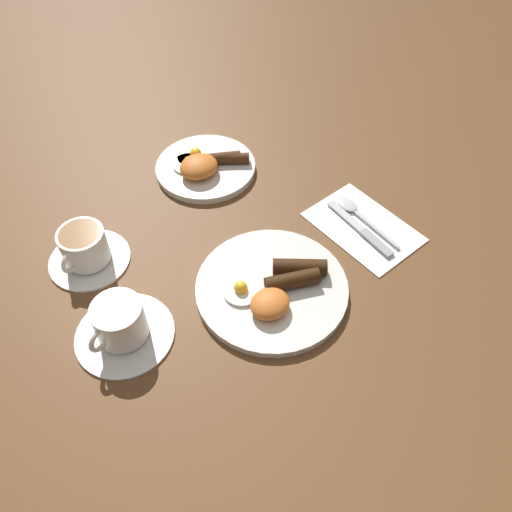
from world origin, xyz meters
TOP-DOWN VIEW (x-y plane):
  - ground_plane at (0.00, 0.00)m, footprint 3.00×3.00m
  - breakfast_plate_near at (0.00, -0.00)m, footprint 0.27×0.27m
  - breakfast_plate_far at (0.09, 0.34)m, footprint 0.22×0.22m
  - teacup_near at (-0.25, 0.08)m, footprint 0.16×0.16m
  - teacup_far at (-0.23, 0.26)m, footprint 0.15×0.15m
  - napkin at (0.24, 0.01)m, footprint 0.15×0.22m
  - knife at (0.23, 0.00)m, footprint 0.02×0.17m
  - spoon at (0.25, 0.05)m, footprint 0.03×0.17m

SIDE VIEW (x-z plane):
  - ground_plane at x=0.00m, z-range 0.00..0.00m
  - napkin at x=0.24m, z-range 0.00..0.01m
  - knife at x=0.23m, z-range 0.00..0.01m
  - spoon at x=0.25m, z-range 0.00..0.01m
  - breakfast_plate_near at x=0.00m, z-range -0.01..0.04m
  - breakfast_plate_far at x=0.09m, z-range -0.01..0.04m
  - teacup_far at x=-0.23m, z-range -0.01..0.07m
  - teacup_near at x=-0.25m, z-range -0.01..0.07m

